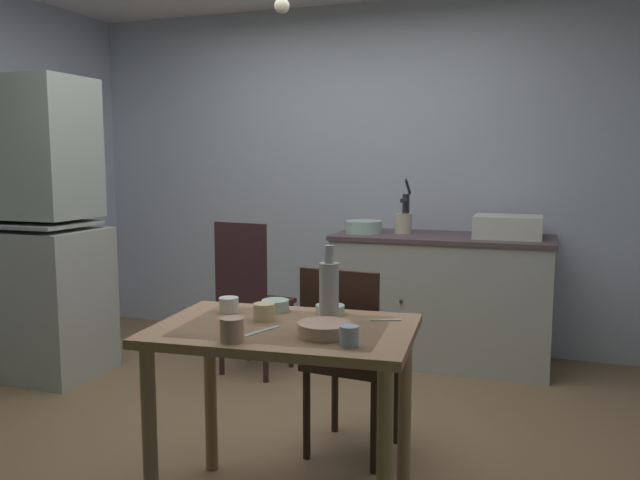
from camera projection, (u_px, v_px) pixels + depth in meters
ground_plane at (255, 429)px, 3.40m from camera, size 5.39×5.39×0.00m
wall_back at (355, 176)px, 4.99m from camera, size 4.49×0.10×2.58m
hutch_cabinet at (34, 238)px, 4.20m from camera, size 0.85×0.58×1.94m
counter_cabinet at (441, 299)px, 4.50m from camera, size 1.50×0.64×0.90m
sink_basin at (508, 226)px, 4.30m from camera, size 0.44×0.34×0.15m
hand_pump at (406, 210)px, 4.56m from camera, size 0.05×0.27×0.39m
mixing_bowl_counter at (364, 227)px, 4.58m from camera, size 0.26×0.26×0.09m
stoneware_crock at (403, 223)px, 4.57m from camera, size 0.12×0.12×0.14m
dining_table at (284, 357)px, 2.51m from camera, size 1.05×0.75×0.78m
chair_far_side at (348, 356)px, 3.03m from camera, size 0.44×0.44×0.93m
chair_by_counter at (250, 295)px, 4.21m from camera, size 0.45×0.45×1.02m
serving_bowl_wide at (330, 309)px, 2.69m from camera, size 0.12×0.12×0.04m
soup_bowl_small at (324, 329)px, 2.35m from camera, size 0.20×0.20×0.05m
sauce_dish at (275, 305)px, 2.74m from camera, size 0.12×0.12×0.05m
teacup_mint at (232, 330)px, 2.27m from camera, size 0.09×0.09×0.09m
mug_tall at (264, 312)px, 2.59m from camera, size 0.09×0.09×0.07m
mug_dark at (229, 305)px, 2.72m from camera, size 0.08×0.08×0.06m
teacup_cream at (349, 336)px, 2.22m from camera, size 0.07×0.07×0.07m
glass_bottle at (329, 291)px, 2.53m from camera, size 0.08×0.08×0.31m
table_knife at (261, 331)px, 2.40m from camera, size 0.08×0.19×0.00m
teaspoon_near_bowl at (386, 320)px, 2.58m from camera, size 0.12×0.06×0.00m
pendant_bulb at (282, 6)px, 3.37m from camera, size 0.08×0.08×0.08m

